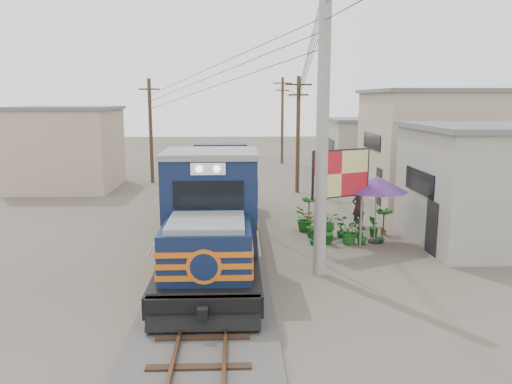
{
  "coord_description": "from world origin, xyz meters",
  "views": [
    {
      "loc": [
        0.84,
        -16.06,
        5.68
      ],
      "look_at": [
        1.53,
        2.48,
        2.2
      ],
      "focal_mm": 35.0,
      "sensor_mm": 36.0,
      "label": 1
    }
  ],
  "objects_px": {
    "locomotive": "(216,202)",
    "vendor": "(358,207)",
    "billboard": "(341,176)",
    "market_umbrella": "(377,184)"
  },
  "relations": [
    {
      "from": "locomotive",
      "to": "vendor",
      "type": "relative_size",
      "value": 8.83
    },
    {
      "from": "locomotive",
      "to": "billboard",
      "type": "bearing_deg",
      "value": -10.09
    },
    {
      "from": "market_umbrella",
      "to": "vendor",
      "type": "xyz_separation_m",
      "value": [
        -0.04,
        2.61,
        -1.48
      ]
    },
    {
      "from": "billboard",
      "to": "market_umbrella",
      "type": "height_order",
      "value": "billboard"
    },
    {
      "from": "market_umbrella",
      "to": "locomotive",
      "type": "bearing_deg",
      "value": 179.91
    },
    {
      "from": "market_umbrella",
      "to": "vendor",
      "type": "bearing_deg",
      "value": 90.89
    },
    {
      "from": "locomotive",
      "to": "vendor",
      "type": "bearing_deg",
      "value": 22.57
    },
    {
      "from": "billboard",
      "to": "locomotive",
      "type": "bearing_deg",
      "value": 146.45
    },
    {
      "from": "locomotive",
      "to": "market_umbrella",
      "type": "bearing_deg",
      "value": -0.09
    },
    {
      "from": "billboard",
      "to": "market_umbrella",
      "type": "xyz_separation_m",
      "value": [
        1.6,
        0.83,
        -0.46
      ]
    }
  ]
}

